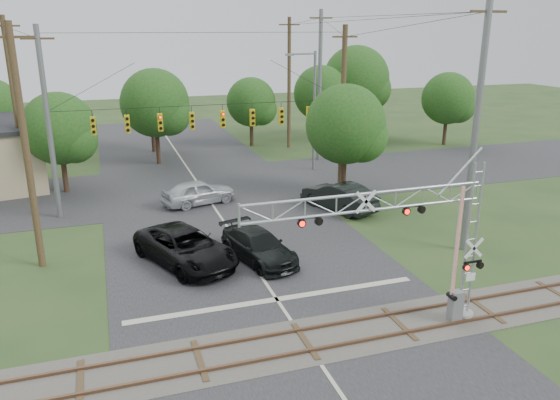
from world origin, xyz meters
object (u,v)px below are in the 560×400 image
object	(u,v)px
traffic_signal_span	(220,117)
pickup_black	(186,247)
car_dark	(259,246)
sedan_silver	(199,192)
streetlight	(312,105)
crossing_gantry	(409,234)

from	to	relation	value
traffic_signal_span	pickup_black	xyz separation A→B (m)	(-3.97, -9.46, -4.84)
pickup_black	car_dark	distance (m)	3.63
car_dark	sedan_silver	xyz separation A→B (m)	(-1.24, 10.14, 0.07)
car_dark	streetlight	distance (m)	19.37
traffic_signal_span	car_dark	world-z (taller)	traffic_signal_span
crossing_gantry	car_dark	bearing A→B (deg)	112.91
streetlight	traffic_signal_span	bearing A→B (deg)	-144.83
crossing_gantry	car_dark	xyz separation A→B (m)	(-3.46, 8.18, -3.27)
traffic_signal_span	sedan_silver	world-z (taller)	traffic_signal_span
crossing_gantry	sedan_silver	xyz separation A→B (m)	(-4.70, 18.32, -3.20)
crossing_gantry	pickup_black	distance (m)	11.76
crossing_gantry	sedan_silver	distance (m)	19.18
sedan_silver	streetlight	size ratio (longest dim) A/B	0.51
traffic_signal_span	streetlight	bearing A→B (deg)	35.17
crossing_gantry	pickup_black	size ratio (longest dim) A/B	1.54
pickup_black	sedan_silver	xyz separation A→B (m)	(2.32, 9.43, -0.05)
crossing_gantry	traffic_signal_span	distance (m)	18.68
traffic_signal_span	sedan_silver	size ratio (longest dim) A/B	3.97
traffic_signal_span	streetlight	size ratio (longest dim) A/B	2.02
crossing_gantry	streetlight	world-z (taller)	streetlight
traffic_signal_span	streetlight	distance (m)	10.80
pickup_black	car_dark	world-z (taller)	pickup_black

